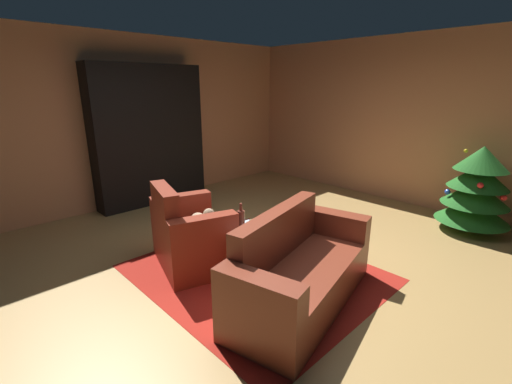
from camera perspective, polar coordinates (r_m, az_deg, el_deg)
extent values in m
plane|color=#AB854B|center=(4.02, 1.83, -11.94)|extent=(7.97, 7.97, 0.00)
cube|color=tan|center=(6.40, 23.74, 10.48)|extent=(6.46, 0.06, 2.75)
cube|color=tan|center=(6.21, -20.12, 10.72)|extent=(0.06, 6.76, 2.75)
cube|color=maroon|center=(3.88, -0.11, -13.06)|extent=(2.46, 2.11, 0.01)
cube|color=black|center=(5.98, -16.31, 8.60)|extent=(0.03, 1.87, 2.28)
cube|color=black|center=(6.60, -9.87, 9.76)|extent=(0.36, 0.02, 2.28)
cube|color=black|center=(5.77, -25.24, 7.38)|extent=(0.36, 0.03, 2.28)
cube|color=black|center=(6.38, -16.19, -1.33)|extent=(0.34, 1.82, 0.03)
cube|color=black|center=(6.25, -16.53, 2.60)|extent=(0.34, 1.82, 0.03)
cube|color=black|center=(6.16, -16.88, 6.66)|extent=(0.34, 1.82, 0.02)
cube|color=black|center=(6.10, -17.25, 10.82)|extent=(0.34, 1.82, 0.02)
cube|color=black|center=(6.08, -17.63, 15.04)|extent=(0.34, 1.82, 0.02)
cube|color=black|center=(6.08, -18.03, 19.27)|extent=(0.34, 1.82, 0.03)
cube|color=black|center=(6.30, -17.40, 6.10)|extent=(0.05, 1.15, 0.72)
cube|color=black|center=(6.27, -17.29, 6.07)|extent=(0.03, 1.18, 0.75)
cube|color=#B8AA8D|center=(6.78, -10.20, 1.46)|extent=(0.25, 0.03, 0.26)
cube|color=#3D8342|center=(6.78, -10.64, 1.66)|extent=(0.19, 0.04, 0.32)
cube|color=#247337|center=(6.73, -10.88, 1.45)|extent=(0.24, 0.05, 0.30)
cube|color=#A9B489|center=(6.69, -11.31, 1.71)|extent=(0.24, 0.04, 0.38)
cube|color=#3A8444|center=(6.71, -11.80, 1.08)|extent=(0.17, 0.04, 0.24)
cube|color=#B2361C|center=(6.57, -10.52, 13.31)|extent=(0.27, 0.03, 0.35)
cube|color=#2B5093|center=(6.55, -10.81, 13.41)|extent=(0.26, 0.03, 0.38)
cube|color=#36803B|center=(6.54, -11.19, 13.26)|extent=(0.23, 0.05, 0.35)
cube|color=#A4B19B|center=(6.53, -11.62, 12.86)|extent=(0.20, 0.03, 0.26)
cube|color=teal|center=(6.49, -11.77, 13.31)|extent=(0.24, 0.03, 0.37)
cube|color=#A5A18B|center=(6.51, -12.19, 12.83)|extent=(0.17, 0.03, 0.27)
cube|color=#116C7E|center=(6.48, -12.46, 13.25)|extent=(0.18, 0.03, 0.37)
cube|color=slate|center=(6.55, -11.13, 17.02)|extent=(0.22, 0.05, 0.30)
cube|color=gold|center=(6.54, -11.70, 17.12)|extent=(0.18, 0.05, 0.33)
cube|color=#9B548C|center=(6.52, -12.06, 16.76)|extent=(0.17, 0.04, 0.25)
cube|color=teal|center=(6.49, -12.40, 16.97)|extent=(0.18, 0.04, 0.31)
cube|color=#AEAC92|center=(6.45, -12.69, 16.80)|extent=(0.21, 0.03, 0.27)
cube|color=#14458E|center=(6.41, -12.81, 16.75)|extent=(0.27, 0.03, 0.26)
cube|color=maroon|center=(4.03, -10.25, -8.72)|extent=(0.84, 0.87, 0.43)
cube|color=maroon|center=(3.79, -14.60, -3.00)|extent=(0.68, 0.34, 0.51)
cube|color=maroon|center=(3.62, -8.42, -9.31)|extent=(0.36, 0.72, 0.71)
cube|color=maroon|center=(4.34, -11.95, -4.88)|extent=(0.36, 0.72, 0.71)
ellipsoid|color=#A18465|center=(3.89, -9.30, -4.74)|extent=(0.32, 0.25, 0.18)
sphere|color=#A18465|center=(3.93, -7.70, -3.60)|extent=(0.13, 0.13, 0.13)
cube|color=maroon|center=(3.35, 7.68, -14.58)|extent=(1.00, 1.48, 0.40)
cube|color=maroon|center=(3.26, 3.55, -6.80)|extent=(0.46, 1.35, 0.46)
cube|color=maroon|center=(2.71, 0.36, -19.68)|extent=(0.74, 0.35, 0.66)
cube|color=maroon|center=(3.93, 12.62, -7.77)|extent=(0.74, 0.35, 0.66)
cylinder|color=black|center=(3.67, 3.11, -11.01)|extent=(0.04, 0.04, 0.45)
cylinder|color=black|center=(3.98, 1.74, -8.65)|extent=(0.04, 0.04, 0.45)
cylinder|color=black|center=(3.77, -2.36, -10.19)|extent=(0.04, 0.04, 0.45)
cylinder|color=silver|center=(3.70, 0.82, -6.70)|extent=(0.76, 0.76, 0.02)
cube|color=#DECA50|center=(3.70, 0.40, -6.31)|extent=(0.23, 0.16, 0.02)
cube|color=#3F4A98|center=(3.71, 0.38, -5.83)|extent=(0.19, 0.13, 0.03)
cube|color=#378744|center=(3.69, 0.52, -5.55)|extent=(0.22, 0.15, 0.02)
cube|color=red|center=(3.69, 0.48, -5.14)|extent=(0.18, 0.13, 0.03)
cube|color=#477F41|center=(3.67, 0.38, -4.84)|extent=(0.17, 0.13, 0.02)
cylinder|color=#5D2B21|center=(3.66, -2.46, -4.84)|extent=(0.08, 0.08, 0.24)
cylinder|color=#5D2B21|center=(3.60, -2.49, -2.48)|extent=(0.03, 0.03, 0.08)
cylinder|color=brown|center=(5.74, 31.55, -4.67)|extent=(0.08, 0.08, 0.14)
cone|color=#205E1E|center=(5.67, 31.91, -2.48)|extent=(0.93, 0.93, 0.32)
cone|color=#205E1E|center=(5.61, 32.30, -0.15)|extent=(0.84, 0.84, 0.32)
cone|color=#205E1E|center=(5.55, 32.69, 2.23)|extent=(0.75, 0.75, 0.32)
cone|color=#205E1E|center=(5.51, 33.09, 4.65)|extent=(0.66, 0.66, 0.32)
sphere|color=red|center=(5.27, 32.83, 0.93)|extent=(0.08, 0.08, 0.08)
sphere|color=yellow|center=(5.74, 29.31, 1.01)|extent=(0.07, 0.07, 0.07)
sphere|color=red|center=(6.01, 33.57, -2.12)|extent=(0.07, 0.07, 0.07)
sphere|color=blue|center=(5.54, 28.84, 0.01)|extent=(0.08, 0.08, 0.08)
sphere|color=red|center=(5.46, 35.45, -0.76)|extent=(0.08, 0.08, 0.08)
sphere|color=yellow|center=(5.97, 30.19, -0.94)|extent=(0.07, 0.07, 0.07)
sphere|color=yellow|center=(5.66, 31.10, 5.78)|extent=(0.05, 0.05, 0.05)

